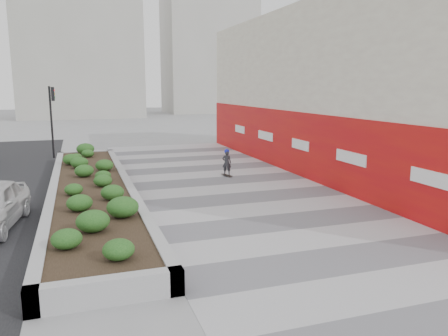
# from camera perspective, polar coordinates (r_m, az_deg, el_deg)

# --- Properties ---
(ground) EXTENTS (160.00, 160.00, 0.00)m
(ground) POSITION_cam_1_polar(r_m,az_deg,el_deg) (12.32, 11.25, -9.38)
(ground) COLOR gray
(ground) RESTS_ON ground
(walkway) EXTENTS (8.00, 36.00, 0.01)m
(walkway) POSITION_cam_1_polar(r_m,az_deg,el_deg) (14.86, 5.49, -5.72)
(walkway) COLOR #A8A8AD
(walkway) RESTS_ON ground
(building) EXTENTS (6.04, 24.08, 8.00)m
(building) POSITION_cam_1_polar(r_m,az_deg,el_deg) (22.92, 15.74, 9.72)
(building) COLOR beige
(building) RESTS_ON ground
(planter) EXTENTS (3.00, 18.00, 0.90)m
(planter) POSITION_cam_1_polar(r_m,az_deg,el_deg) (17.41, -16.95, -2.30)
(planter) COLOR #9E9EA0
(planter) RESTS_ON ground
(traffic_signal_near) EXTENTS (0.33, 0.28, 4.20)m
(traffic_signal_near) POSITION_cam_1_polar(r_m,az_deg,el_deg) (27.57, -21.54, 6.93)
(traffic_signal_near) COLOR black
(traffic_signal_near) RESTS_ON ground
(distant_bldg_north_l) EXTENTS (16.00, 12.00, 20.00)m
(distant_bldg_north_l) POSITION_cam_1_polar(r_m,az_deg,el_deg) (65.27, -18.39, 15.18)
(distant_bldg_north_l) COLOR #ADAAA3
(distant_bldg_north_l) RESTS_ON ground
(distant_bldg_north_r) EXTENTS (14.00, 10.00, 24.00)m
(distant_bldg_north_r) POSITION_cam_1_polar(r_m,az_deg,el_deg) (73.47, -2.04, 16.68)
(distant_bldg_north_r) COLOR #ADAAA3
(distant_bldg_north_r) RESTS_ON ground
(manhole_cover) EXTENTS (0.44, 0.44, 0.01)m
(manhole_cover) POSITION_cam_1_polar(r_m,az_deg,el_deg) (15.06, 7.24, -5.54)
(manhole_cover) COLOR #595654
(manhole_cover) RESTS_ON ground
(skateboarder) EXTENTS (0.50, 0.75, 1.31)m
(skateboarder) POSITION_cam_1_polar(r_m,az_deg,el_deg) (20.43, 0.36, 0.73)
(skateboarder) COLOR beige
(skateboarder) RESTS_ON ground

